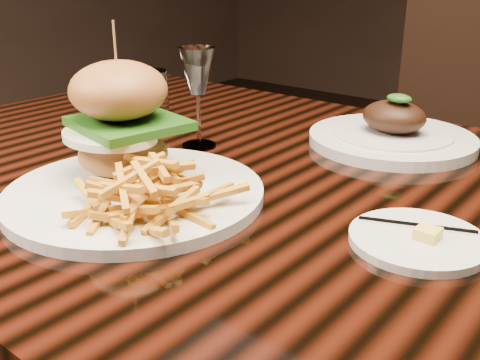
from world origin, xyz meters
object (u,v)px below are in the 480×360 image
Objects in this scene: far_dish at (392,135)px; wine_glass at (197,75)px; dining_table at (325,242)px; chair_far at (467,159)px; burger_plate at (130,155)px.

wine_glass is at bearing -139.32° from far_dish.
chair_far is at bearing 94.96° from dining_table.
far_dish is 0.29× the size of chair_far.
chair_far is at bearing 94.68° from far_dish.
far_dish is (0.25, 0.21, -0.10)m from wine_glass.
dining_table is 0.90m from chair_far.
chair_far reaches higher than far_dish.
burger_plate reaches higher than far_dish.
burger_plate reaches higher than chair_far.
burger_plate is (-0.20, -0.17, 0.13)m from dining_table.
far_dish is at bearing 40.68° from wine_glass.
far_dish is at bearing 91.39° from burger_plate.
wine_glass is at bearing 172.07° from dining_table.
chair_far is at bearing 107.21° from burger_plate.
chair_far reaches higher than wine_glass.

